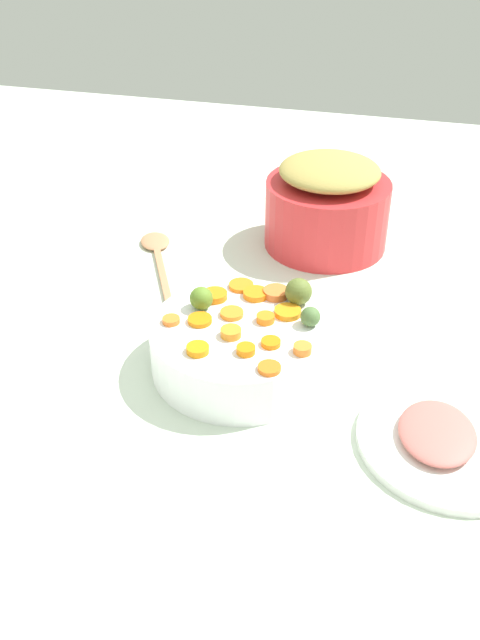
# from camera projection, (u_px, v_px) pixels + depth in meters

# --- Properties ---
(tabletop) EXTENTS (2.40, 2.40, 0.02)m
(tabletop) POSITION_uv_depth(u_px,v_px,m) (260.00, 378.00, 1.05)
(tabletop) COLOR silver
(tabletop) RESTS_ON ground
(serving_bowl_carrots) EXTENTS (0.26, 0.26, 0.07)m
(serving_bowl_carrots) POSITION_uv_depth(u_px,v_px,m) (240.00, 347.00, 1.03)
(serving_bowl_carrots) COLOR white
(serving_bowl_carrots) RESTS_ON tabletop
(metal_pot) EXTENTS (0.23, 0.23, 0.13)m
(metal_pot) POSITION_uv_depth(u_px,v_px,m) (327.00, 214.00, 1.33)
(metal_pot) COLOR red
(metal_pot) RESTS_ON tabletop
(stuffing_mound) EXTENTS (0.19, 0.19, 0.04)m
(stuffing_mound) POSITION_uv_depth(u_px,v_px,m) (330.00, 171.00, 1.29)
(stuffing_mound) COLOR #A9944B
(stuffing_mound) RESTS_ON metal_pot
(carrot_slice_0) EXTENTS (0.04, 0.04, 0.01)m
(carrot_slice_0) POSITION_uv_depth(u_px,v_px,m) (269.00, 368.00, 0.93)
(carrot_slice_0) COLOR orange
(carrot_slice_0) RESTS_ON serving_bowl_carrots
(carrot_slice_1) EXTENTS (0.04, 0.04, 0.01)m
(carrot_slice_1) POSITION_uv_depth(u_px,v_px,m) (231.00, 333.00, 0.99)
(carrot_slice_1) COLOR orange
(carrot_slice_1) RESTS_ON serving_bowl_carrots
(carrot_slice_2) EXTENTS (0.03, 0.03, 0.01)m
(carrot_slice_2) POSITION_uv_depth(u_px,v_px,m) (271.00, 343.00, 0.97)
(carrot_slice_2) COLOR orange
(carrot_slice_2) RESTS_ON serving_bowl_carrots
(carrot_slice_3) EXTENTS (0.04, 0.04, 0.01)m
(carrot_slice_3) POSITION_uv_depth(u_px,v_px,m) (198.00, 349.00, 0.96)
(carrot_slice_3) COLOR orange
(carrot_slice_3) RESTS_ON serving_bowl_carrots
(carrot_slice_4) EXTENTS (0.03, 0.03, 0.01)m
(carrot_slice_4) POSITION_uv_depth(u_px,v_px,m) (268.00, 319.00, 1.02)
(carrot_slice_4) COLOR orange
(carrot_slice_4) RESTS_ON serving_bowl_carrots
(carrot_slice_5) EXTENTS (0.05, 0.05, 0.01)m
(carrot_slice_5) POSITION_uv_depth(u_px,v_px,m) (288.00, 312.00, 1.03)
(carrot_slice_5) COLOR orange
(carrot_slice_5) RESTS_ON serving_bowl_carrots
(carrot_slice_6) EXTENTS (0.03, 0.03, 0.01)m
(carrot_slice_6) POSITION_uv_depth(u_px,v_px,m) (302.00, 349.00, 0.96)
(carrot_slice_6) COLOR orange
(carrot_slice_6) RESTS_ON serving_bowl_carrots
(carrot_slice_7) EXTENTS (0.03, 0.03, 0.01)m
(carrot_slice_7) POSITION_uv_depth(u_px,v_px,m) (171.00, 320.00, 1.02)
(carrot_slice_7) COLOR orange
(carrot_slice_7) RESTS_ON serving_bowl_carrots
(carrot_slice_8) EXTENTS (0.04, 0.04, 0.01)m
(carrot_slice_8) POSITION_uv_depth(u_px,v_px,m) (241.00, 285.00, 1.10)
(carrot_slice_8) COLOR orange
(carrot_slice_8) RESTS_ON serving_bowl_carrots
(carrot_slice_9) EXTENTS (0.04, 0.04, 0.01)m
(carrot_slice_9) POSITION_uv_depth(u_px,v_px,m) (246.00, 350.00, 0.96)
(carrot_slice_9) COLOR orange
(carrot_slice_9) RESTS_ON serving_bowl_carrots
(carrot_slice_10) EXTENTS (0.04, 0.04, 0.01)m
(carrot_slice_10) POSITION_uv_depth(u_px,v_px,m) (201.00, 318.00, 1.02)
(carrot_slice_10) COLOR orange
(carrot_slice_10) RESTS_ON serving_bowl_carrots
(carrot_slice_11) EXTENTS (0.05, 0.05, 0.01)m
(carrot_slice_11) POSITION_uv_depth(u_px,v_px,m) (232.00, 313.00, 1.03)
(carrot_slice_11) COLOR orange
(carrot_slice_11) RESTS_ON serving_bowl_carrots
(carrot_slice_12) EXTENTS (0.05, 0.05, 0.01)m
(carrot_slice_12) POSITION_uv_depth(u_px,v_px,m) (278.00, 293.00, 1.07)
(carrot_slice_12) COLOR orange
(carrot_slice_12) RESTS_ON serving_bowl_carrots
(carrot_slice_13) EXTENTS (0.05, 0.05, 0.01)m
(carrot_slice_13) POSITION_uv_depth(u_px,v_px,m) (256.00, 294.00, 1.07)
(carrot_slice_13) COLOR orange
(carrot_slice_13) RESTS_ON serving_bowl_carrots
(carrot_slice_14) EXTENTS (0.05, 0.05, 0.01)m
(carrot_slice_14) POSITION_uv_depth(u_px,v_px,m) (215.00, 295.00, 1.07)
(carrot_slice_14) COLOR orange
(carrot_slice_14) RESTS_ON serving_bowl_carrots
(brussels_sprout_0) EXTENTS (0.03, 0.03, 0.03)m
(brussels_sprout_0) POSITION_uv_depth(u_px,v_px,m) (201.00, 298.00, 1.04)
(brussels_sprout_0) COLOR #5B8028
(brussels_sprout_0) RESTS_ON serving_bowl_carrots
(brussels_sprout_1) EXTENTS (0.04, 0.04, 0.04)m
(brussels_sprout_1) POSITION_uv_depth(u_px,v_px,m) (299.00, 292.00, 1.05)
(brussels_sprout_1) COLOR #5D6D2E
(brussels_sprout_1) RESTS_ON serving_bowl_carrots
(brussels_sprout_2) EXTENTS (0.03, 0.03, 0.03)m
(brussels_sprout_2) POSITION_uv_depth(u_px,v_px,m) (310.00, 317.00, 1.01)
(brussels_sprout_2) COLOR #50713C
(brussels_sprout_2) RESTS_ON serving_bowl_carrots
(wooden_spoon) EXTENTS (0.30, 0.17, 0.01)m
(wooden_spoon) POSITION_uv_depth(u_px,v_px,m) (158.00, 254.00, 1.33)
(wooden_spoon) COLOR tan
(wooden_spoon) RESTS_ON tabletop
(ham_plate) EXTENTS (0.24, 0.24, 0.01)m
(ham_plate) POSITION_uv_depth(u_px,v_px,m) (451.00, 441.00, 0.92)
(ham_plate) COLOR white
(ham_plate) RESTS_ON tabletop
(ham_slice_main) EXTENTS (0.13, 0.11, 0.02)m
(ham_slice_main) POSITION_uv_depth(u_px,v_px,m) (437.00, 432.00, 0.91)
(ham_slice_main) COLOR #CC6961
(ham_slice_main) RESTS_ON ham_plate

